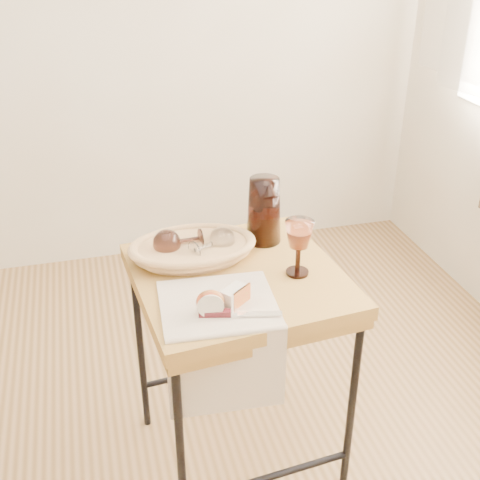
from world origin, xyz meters
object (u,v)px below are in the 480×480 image
object	(u,v)px
wine_goblet	(298,248)
apple_half	(210,302)
pitcher	(264,210)
side_table	(238,373)
goblet_lying_b	(210,244)
goblet_lying_a	(182,241)
table_knife	(237,313)
bread_basket	(193,250)
tea_towel	(218,304)

from	to	relation	value
wine_goblet	apple_half	world-z (taller)	wine_goblet
pitcher	apple_half	bearing A→B (deg)	-124.10
side_table	goblet_lying_b	distance (m)	0.44
wine_goblet	goblet_lying_b	bearing A→B (deg)	146.79
goblet_lying_a	table_knife	xyz separation A→B (m)	(0.08, -0.35, -0.04)
bread_basket	apple_half	bearing A→B (deg)	-92.40
bread_basket	pitcher	distance (m)	0.26
bread_basket	goblet_lying_b	bearing A→B (deg)	-21.77
wine_goblet	table_knife	size ratio (longest dim) A/B	0.81
pitcher	table_knife	bearing A→B (deg)	-114.76
tea_towel	table_knife	distance (m)	0.08
goblet_lying_b	tea_towel	bearing A→B (deg)	-123.88
side_table	pitcher	distance (m)	0.53
pitcher	wine_goblet	size ratio (longest dim) A/B	1.48
wine_goblet	apple_half	size ratio (longest dim) A/B	2.31
bread_basket	wine_goblet	bearing A→B (deg)	-31.26
table_knife	apple_half	bearing A→B (deg)	167.60
goblet_lying_a	wine_goblet	bearing A→B (deg)	144.58
bread_basket	wine_goblet	xyz separation A→B (m)	(0.27, -0.17, 0.06)
tea_towel	bread_basket	size ratio (longest dim) A/B	0.90
side_table	tea_towel	xyz separation A→B (m)	(-0.09, -0.14, 0.38)
bread_basket	apple_half	distance (m)	0.30
side_table	goblet_lying_b	world-z (taller)	goblet_lying_b
bread_basket	wine_goblet	world-z (taller)	wine_goblet
bread_basket	goblet_lying_b	xyz separation A→B (m)	(0.05, -0.02, 0.03)
goblet_lying_a	goblet_lying_b	distance (m)	0.09
tea_towel	goblet_lying_b	bearing A→B (deg)	85.85
goblet_lying_a	tea_towel	bearing A→B (deg)	94.86
apple_half	goblet_lying_b	bearing A→B (deg)	86.74
tea_towel	apple_half	size ratio (longest dim) A/B	4.16
side_table	pitcher	size ratio (longest dim) A/B	2.95
side_table	goblet_lying_b	size ratio (longest dim) A/B	5.80
goblet_lying_a	pitcher	size ratio (longest dim) A/B	0.55
goblet_lying_b	wine_goblet	distance (m)	0.27
bread_basket	table_knife	bearing A→B (deg)	-81.37
goblet_lying_b	side_table	bearing A→B (deg)	-85.72
goblet_lying_a	pitcher	world-z (taller)	pitcher
bread_basket	goblet_lying_b	world-z (taller)	goblet_lying_b
goblet_lying_a	table_knife	distance (m)	0.36
goblet_lying_a	apple_half	bearing A→B (deg)	88.58
bread_basket	table_knife	xyz separation A→B (m)	(0.05, -0.33, -0.01)
side_table	apple_half	bearing A→B (deg)	-124.14
tea_towel	wine_goblet	bearing A→B (deg)	24.53
wine_goblet	table_knife	distance (m)	0.29
apple_half	table_knife	world-z (taller)	apple_half
goblet_lying_a	goblet_lying_b	xyz separation A→B (m)	(0.08, -0.04, -0.00)
tea_towel	wine_goblet	distance (m)	0.29
pitcher	goblet_lying_a	bearing A→B (deg)	-170.83
tea_towel	bread_basket	bearing A→B (deg)	97.37
goblet_lying_a	goblet_lying_b	bearing A→B (deg)	151.79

